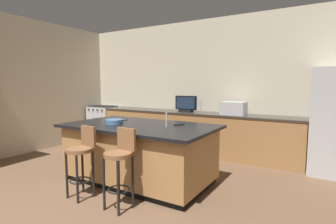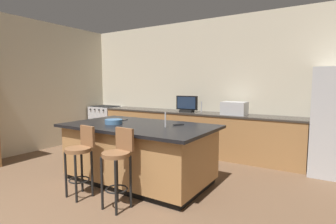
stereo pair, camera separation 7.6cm
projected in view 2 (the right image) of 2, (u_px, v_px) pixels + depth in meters
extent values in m
cube|color=beige|center=(204.00, 86.00, 6.00)|extent=(6.95, 0.12, 2.97)
cube|color=beige|center=(23.00, 86.00, 5.75)|extent=(0.12, 5.11, 2.97)
cube|color=#9E7042|center=(192.00, 133.00, 5.85)|extent=(4.61, 0.60, 0.88)
cube|color=#332D28|center=(193.00, 113.00, 5.80)|extent=(4.63, 0.62, 0.04)
cube|color=black|center=(139.00, 178.00, 4.16)|extent=(2.11, 1.11, 0.09)
cube|color=#9E7042|center=(139.00, 151.00, 4.12)|extent=(2.19, 1.19, 0.77)
cube|color=black|center=(139.00, 126.00, 4.07)|extent=(2.35, 1.35, 0.04)
cube|color=#B7BABF|center=(106.00, 123.00, 7.27)|extent=(0.74, 0.60, 0.91)
cube|color=black|center=(98.00, 126.00, 7.02)|extent=(0.52, 0.01, 0.33)
cube|color=black|center=(105.00, 106.00, 7.22)|extent=(0.66, 0.50, 0.02)
cylinder|color=black|center=(90.00, 109.00, 7.09)|extent=(0.04, 0.03, 0.04)
cylinder|color=black|center=(95.00, 110.00, 7.00)|extent=(0.04, 0.03, 0.04)
cylinder|color=black|center=(99.00, 110.00, 6.92)|extent=(0.04, 0.03, 0.04)
cylinder|color=black|center=(103.00, 110.00, 6.83)|extent=(0.04, 0.03, 0.04)
cube|color=#B7BABF|center=(234.00, 108.00, 5.29)|extent=(0.48, 0.36, 0.26)
cube|color=black|center=(187.00, 111.00, 5.82)|extent=(0.31, 0.16, 0.05)
cube|color=black|center=(187.00, 103.00, 5.80)|extent=(0.51, 0.05, 0.31)
cube|color=#1E2D47|center=(186.00, 103.00, 5.78)|extent=(0.45, 0.01, 0.26)
cylinder|color=#B2B2B7|center=(201.00, 107.00, 5.78)|extent=(0.02, 0.02, 0.24)
cylinder|color=#B2B2B7|center=(165.00, 120.00, 3.80)|extent=(0.02, 0.02, 0.22)
cylinder|color=brown|center=(78.00, 150.00, 3.50)|extent=(0.34, 0.34, 0.05)
cube|color=brown|center=(87.00, 136.00, 3.60)|extent=(0.29, 0.07, 0.28)
cylinder|color=black|center=(66.00, 175.00, 3.52)|extent=(0.03, 0.03, 0.63)
cylinder|color=black|center=(76.00, 179.00, 3.36)|extent=(0.03, 0.03, 0.63)
cylinder|color=black|center=(82.00, 170.00, 3.71)|extent=(0.03, 0.03, 0.63)
cylinder|color=black|center=(92.00, 174.00, 3.55)|extent=(0.03, 0.03, 0.63)
torus|color=black|center=(79.00, 180.00, 3.54)|extent=(0.28, 0.28, 0.02)
cylinder|color=brown|center=(116.00, 154.00, 3.16)|extent=(0.34, 0.34, 0.05)
cube|color=brown|center=(125.00, 139.00, 3.26)|extent=(0.29, 0.06, 0.28)
cylinder|color=black|center=(102.00, 183.00, 3.17)|extent=(0.03, 0.03, 0.66)
cylinder|color=black|center=(116.00, 188.00, 3.03)|extent=(0.03, 0.03, 0.66)
cylinder|color=black|center=(117.00, 178.00, 3.37)|extent=(0.03, 0.03, 0.66)
cylinder|color=black|center=(131.00, 182.00, 3.23)|extent=(0.03, 0.03, 0.66)
torus|color=black|center=(117.00, 189.00, 3.21)|extent=(0.28, 0.28, 0.02)
cylinder|color=#3F668C|center=(114.00, 122.00, 4.14)|extent=(0.27, 0.27, 0.07)
cube|color=black|center=(123.00, 120.00, 4.57)|extent=(0.08, 0.15, 0.01)
cube|color=black|center=(179.00, 125.00, 4.01)|extent=(0.13, 0.17, 0.02)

